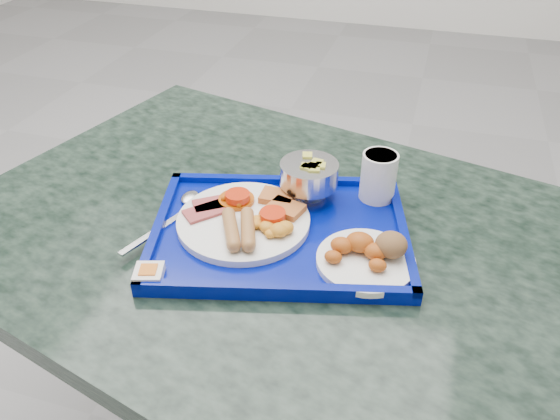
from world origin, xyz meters
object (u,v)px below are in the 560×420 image
Objects in this scene: tray at (280,232)px; bread_plate at (369,254)px; main_plate at (248,219)px; fruit_bowl at (309,175)px; table at (291,312)px; juice_cup at (379,175)px.

bread_plate is (0.15, -0.04, 0.02)m from tray.
bread_plate is at bearing -10.35° from main_plate.
bread_plate is 1.47× the size of fruit_bowl.
table is 0.20m from tray.
fruit_bowl reaches higher than tray.
table is 0.30m from juice_cup.
tray is at bearing -101.26° from fruit_bowl.
fruit_bowl is (0.08, 0.11, 0.03)m from main_plate.
main_plate is 2.17× the size of fruit_bowl.
table is 15.26× the size of juice_cup.
juice_cup reaches higher than table.
juice_cup reaches higher than tray.
juice_cup is (0.12, 0.13, 0.25)m from table.
main_plate is 1.48× the size of bread_plate.
juice_cup is at bearing 36.47° from main_plate.
fruit_bowl is (0.02, 0.11, 0.05)m from tray.
table is at bearing 11.14° from main_plate.
tray is 0.06m from main_plate.
juice_cup is at bearing 94.56° from bread_plate.
juice_cup is at bearing 16.27° from fruit_bowl.
fruit_bowl reaches higher than table.
main_plate is at bearing -125.29° from fruit_bowl.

